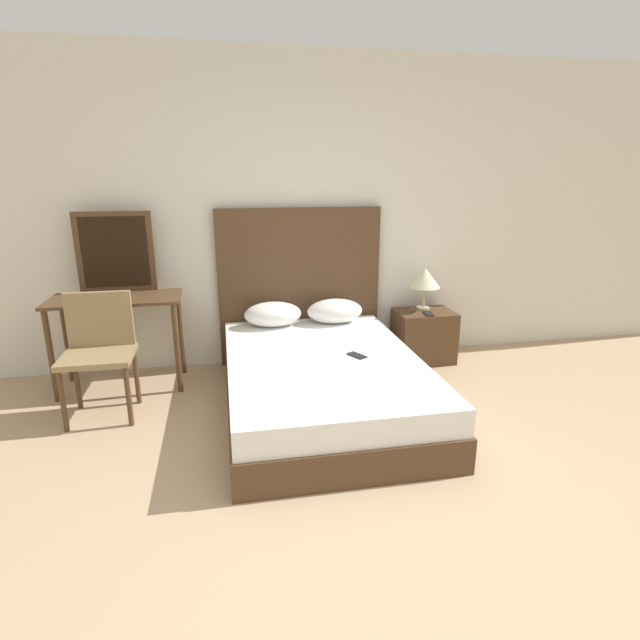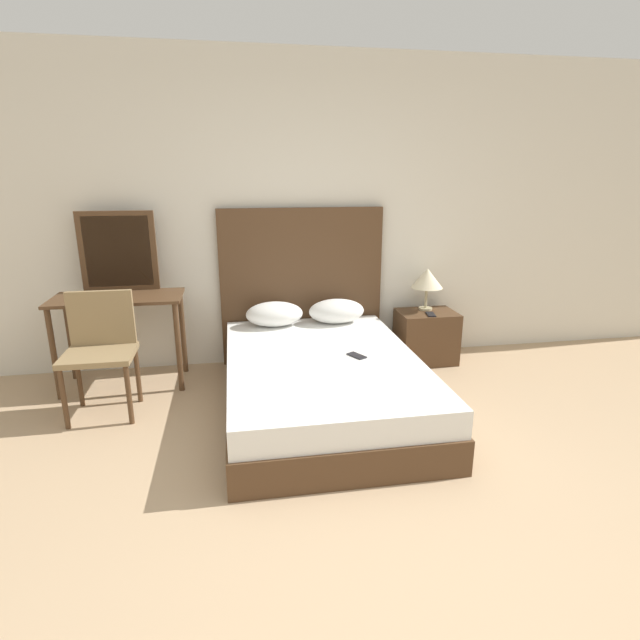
% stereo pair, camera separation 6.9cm
% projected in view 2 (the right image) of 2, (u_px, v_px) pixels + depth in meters
% --- Properties ---
extents(ground_plane, '(16.00, 16.00, 0.00)m').
position_uv_depth(ground_plane, '(385.00, 573.00, 2.21)').
color(ground_plane, tan).
extents(wall_back, '(10.00, 0.06, 2.70)m').
position_uv_depth(wall_back, '(299.00, 214.00, 4.44)').
color(wall_back, silver).
rests_on(wall_back, ground_plane).
extents(bed, '(1.40, 2.05, 0.41)m').
position_uv_depth(bed, '(322.00, 383.00, 3.70)').
color(bed, '#4C331E').
rests_on(bed, ground_plane).
extents(headboard, '(1.47, 0.05, 1.41)m').
position_uv_depth(headboard, '(302.00, 287.00, 4.55)').
color(headboard, '#4C331E').
rests_on(headboard, ground_plane).
extents(pillow_left, '(0.50, 0.30, 0.21)m').
position_uv_depth(pillow_left, '(274.00, 314.00, 4.35)').
color(pillow_left, white).
rests_on(pillow_left, bed).
extents(pillow_right, '(0.50, 0.30, 0.21)m').
position_uv_depth(pillow_right, '(336.00, 311.00, 4.44)').
color(pillow_right, white).
rests_on(pillow_right, bed).
extents(phone_on_bed, '(0.13, 0.17, 0.01)m').
position_uv_depth(phone_on_bed, '(357.00, 356.00, 3.65)').
color(phone_on_bed, '#232328').
rests_on(phone_on_bed, bed).
extents(nightstand, '(0.52, 0.39, 0.48)m').
position_uv_depth(nightstand, '(426.00, 337.00, 4.64)').
color(nightstand, '#4C331E').
rests_on(nightstand, ground_plane).
extents(table_lamp, '(0.29, 0.29, 0.39)m').
position_uv_depth(table_lamp, '(427.00, 279.00, 4.57)').
color(table_lamp, tan).
rests_on(table_lamp, nightstand).
extents(phone_on_nightstand, '(0.09, 0.16, 0.01)m').
position_uv_depth(phone_on_nightstand, '(431.00, 314.00, 4.48)').
color(phone_on_nightstand, black).
rests_on(phone_on_nightstand, nightstand).
extents(vanity_desk, '(1.01, 0.49, 0.76)m').
position_uv_depth(vanity_desk, '(119.00, 312.00, 4.01)').
color(vanity_desk, '#4C331E').
rests_on(vanity_desk, ground_plane).
extents(vanity_mirror, '(0.61, 0.03, 0.65)m').
position_uv_depth(vanity_mirror, '(118.00, 251.00, 4.09)').
color(vanity_mirror, '#4C331E').
rests_on(vanity_mirror, vanity_desk).
extents(chair, '(0.48, 0.42, 0.89)m').
position_uv_depth(chair, '(100.00, 343.00, 3.59)').
color(chair, olive).
rests_on(chair, ground_plane).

